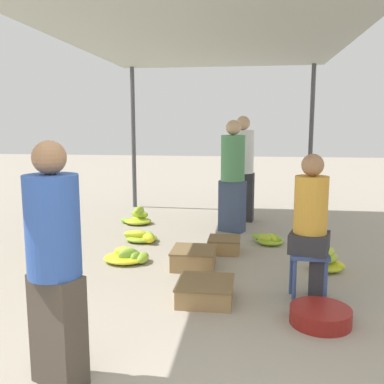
# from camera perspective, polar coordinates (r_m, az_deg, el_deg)

# --- Properties ---
(canopy_post_back_left) EXTENTS (0.08, 0.08, 2.70)m
(canopy_post_back_left) POSITION_cam_1_polar(r_m,az_deg,el_deg) (8.45, -7.81, 7.08)
(canopy_post_back_left) COLOR #4C4C51
(canopy_post_back_left) RESTS_ON ground
(canopy_post_back_right) EXTENTS (0.08, 0.08, 2.70)m
(canopy_post_back_right) POSITION_cam_1_polar(r_m,az_deg,el_deg) (8.22, 15.57, 6.78)
(canopy_post_back_right) COLOR #4C4C51
(canopy_post_back_right) RESTS_ON ground
(canopy_tarp) EXTENTS (3.76, 6.40, 0.04)m
(canopy_tarp) POSITION_cam_1_polar(r_m,az_deg,el_deg) (5.29, 1.38, 20.95)
(canopy_tarp) COLOR #9EA399
(canopy_tarp) RESTS_ON canopy_post_front_left
(vendor_foreground) EXTENTS (0.43, 0.43, 1.54)m
(vendor_foreground) POSITION_cam_1_polar(r_m,az_deg,el_deg) (2.77, -17.84, -8.89)
(vendor_foreground) COLOR #4C4238
(vendor_foreground) RESTS_ON ground
(stool) EXTENTS (0.34, 0.34, 0.47)m
(stool) POSITION_cam_1_polar(r_m,az_deg,el_deg) (4.13, 15.25, -8.97)
(stool) COLOR #384C84
(stool) RESTS_ON ground
(vendor_seated) EXTENTS (0.41, 0.41, 1.37)m
(vendor_seated) POSITION_cam_1_polar(r_m,az_deg,el_deg) (4.05, 15.74, -4.25)
(vendor_seated) COLOR #2D2D33
(vendor_seated) RESTS_ON ground
(basin_black) EXTENTS (0.50, 0.50, 0.14)m
(basin_black) POSITION_cam_1_polar(r_m,az_deg,el_deg) (3.81, 16.74, -15.52)
(basin_black) COLOR maroon
(basin_black) RESTS_ON ground
(banana_pile_left_0) EXTENTS (0.55, 0.45, 0.18)m
(banana_pile_left_0) POSITION_cam_1_polar(r_m,az_deg,el_deg) (5.21, -8.51, -8.48)
(banana_pile_left_0) COLOR #BFD12A
(banana_pile_left_0) RESTS_ON ground
(banana_pile_left_1) EXTENTS (0.55, 0.45, 0.29)m
(banana_pile_left_1) POSITION_cam_1_polar(r_m,az_deg,el_deg) (7.13, -7.30, -3.47)
(banana_pile_left_1) COLOR #A0C42F
(banana_pile_left_1) RESTS_ON ground
(banana_pile_left_2) EXTENTS (0.51, 0.44, 0.18)m
(banana_pile_left_2) POSITION_cam_1_polar(r_m,az_deg,el_deg) (6.04, -6.68, -5.95)
(banana_pile_left_2) COLOR yellow
(banana_pile_left_2) RESTS_ON ground
(banana_pile_right_0) EXTENTS (0.42, 0.40, 0.28)m
(banana_pile_right_0) POSITION_cam_1_polar(r_m,az_deg,el_deg) (5.06, 17.62, -8.90)
(banana_pile_right_0) COLOR #A7C72E
(banana_pile_right_0) RESTS_ON ground
(banana_pile_right_1) EXTENTS (0.47, 0.40, 0.16)m
(banana_pile_right_1) POSITION_cam_1_polar(r_m,az_deg,el_deg) (5.96, 10.17, -6.23)
(banana_pile_right_1) COLOR #88BB34
(banana_pile_right_1) RESTS_ON ground
(crate_near) EXTENTS (0.52, 0.52, 0.19)m
(crate_near) POSITION_cam_1_polar(r_m,az_deg,el_deg) (4.08, 1.78, -13.04)
(crate_near) COLOR #9E7A4C
(crate_near) RESTS_ON ground
(crate_mid) EXTENTS (0.40, 0.40, 0.19)m
(crate_mid) POSITION_cam_1_polar(r_m,az_deg,el_deg) (5.54, 4.33, -7.06)
(crate_mid) COLOR #9E7A4C
(crate_mid) RESTS_ON ground
(crate_far) EXTENTS (0.50, 0.50, 0.22)m
(crate_far) POSITION_cam_1_polar(r_m,az_deg,el_deg) (4.96, 0.23, -8.79)
(crate_far) COLOR #9E7A4C
(crate_far) RESTS_ON ground
(shopper_walking_mid) EXTENTS (0.47, 0.47, 1.69)m
(shopper_walking_mid) POSITION_cam_1_polar(r_m,az_deg,el_deg) (6.46, 5.44, 2.32)
(shopper_walking_mid) COLOR #384766
(shopper_walking_mid) RESTS_ON ground
(shopper_walking_far) EXTENTS (0.42, 0.42, 1.76)m
(shopper_walking_far) POSITION_cam_1_polar(r_m,az_deg,el_deg) (7.21, 6.72, 3.30)
(shopper_walking_far) COLOR #2D2D33
(shopper_walking_far) RESTS_ON ground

